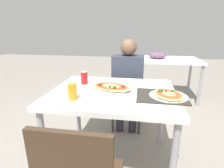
# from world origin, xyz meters

# --- Properties ---
(ground_plane) EXTENTS (14.00, 14.00, 0.00)m
(ground_plane) POSITION_xyz_m (0.00, 0.00, 0.00)
(ground_plane) COLOR gray
(dining_table) EXTENTS (1.10, 0.88, 0.76)m
(dining_table) POSITION_xyz_m (0.00, 0.00, 0.68)
(dining_table) COLOR white
(dining_table) RESTS_ON ground_plane
(chair_far_seated) EXTENTS (0.40, 0.40, 0.90)m
(chair_far_seated) POSITION_xyz_m (0.08, 0.77, 0.51)
(chair_far_seated) COLOR #3F2D1E
(chair_far_seated) RESTS_ON ground_plane
(person_seated) EXTENTS (0.38, 0.27, 1.18)m
(person_seated) POSITION_xyz_m (0.08, 0.66, 0.70)
(person_seated) COLOR #2D2D38
(person_seated) RESTS_ON ground_plane
(pizza_main) EXTENTS (0.45, 0.36, 0.06)m
(pizza_main) POSITION_xyz_m (-0.02, 0.04, 0.78)
(pizza_main) COLOR white
(pizza_main) RESTS_ON dining_table
(soda_can) EXTENTS (0.07, 0.07, 0.12)m
(soda_can) POSITION_xyz_m (-0.32, 0.17, 0.83)
(soda_can) COLOR red
(soda_can) RESTS_ON dining_table
(drink_glass) EXTENTS (0.07, 0.07, 0.13)m
(drink_glass) POSITION_xyz_m (-0.28, -0.25, 0.83)
(drink_glass) COLOR orange
(drink_glass) RESTS_ON dining_table
(serving_tray) EXTENTS (0.40, 0.32, 0.01)m
(serving_tray) POSITION_xyz_m (0.41, -0.08, 0.77)
(serving_tray) COLOR #332D28
(serving_tray) RESTS_ON dining_table
(pizza_second) EXTENTS (0.31, 0.35, 0.06)m
(pizza_second) POSITION_xyz_m (0.47, -0.08, 0.78)
(pizza_second) COLOR white
(pizza_second) RESTS_ON dining_table
(background_table) EXTENTS (1.10, 0.80, 0.88)m
(background_table) POSITION_xyz_m (0.72, 1.94, 0.70)
(background_table) COLOR white
(background_table) RESTS_ON ground_plane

